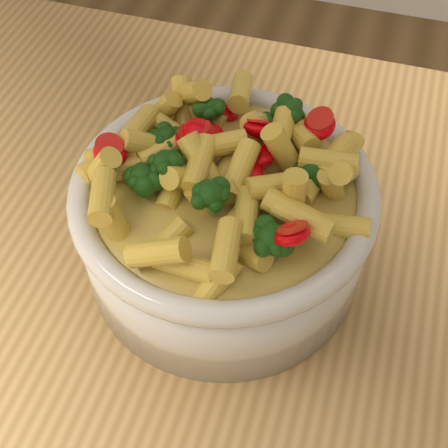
# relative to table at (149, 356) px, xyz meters

# --- Properties ---
(table) EXTENTS (1.20, 0.80, 0.90)m
(table) POSITION_rel_table_xyz_m (0.00, 0.00, 0.00)
(table) COLOR tan
(table) RESTS_ON ground
(serving_bowl) EXTENTS (0.24, 0.24, 0.11)m
(serving_bowl) POSITION_rel_table_xyz_m (0.06, 0.06, 0.16)
(serving_bowl) COLOR silver
(serving_bowl) RESTS_ON table
(pasta_salad) EXTENTS (0.19, 0.19, 0.04)m
(pasta_salad) POSITION_rel_table_xyz_m (0.06, 0.06, 0.22)
(pasta_salad) COLOR gold
(pasta_salad) RESTS_ON serving_bowl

